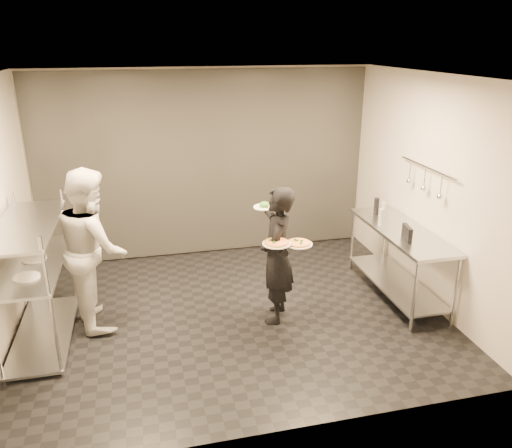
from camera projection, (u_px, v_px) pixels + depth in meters
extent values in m
cube|color=black|center=(232.00, 314.00, 6.10)|extent=(5.00, 4.00, 0.00)
cube|color=silver|center=(228.00, 76.00, 5.12)|extent=(5.00, 4.00, 0.00)
cube|color=beige|center=(205.00, 165.00, 7.43)|extent=(5.00, 0.00, 2.80)
cube|color=beige|center=(278.00, 286.00, 3.79)|extent=(5.00, 0.00, 2.80)
cube|color=beige|center=(429.00, 191.00, 6.15)|extent=(0.00, 4.00, 2.80)
cube|color=white|center=(206.00, 165.00, 7.41)|extent=(4.90, 0.04, 2.74)
cylinder|color=#B0B3B7|center=(22.00, 252.00, 6.02)|extent=(0.04, 0.04, 1.50)
cylinder|color=#B0B3B7|center=(51.00, 310.00, 4.73)|extent=(0.04, 0.04, 1.50)
cylinder|color=#B0B3B7|center=(69.00, 248.00, 6.13)|extent=(0.04, 0.04, 1.50)
cube|color=#A2A7AC|center=(45.00, 333.00, 5.62)|extent=(0.60, 1.60, 0.03)
cube|color=#A2A7AC|center=(33.00, 265.00, 5.32)|extent=(0.60, 1.60, 0.03)
cube|color=#A2A7AC|center=(26.00, 225.00, 5.16)|extent=(0.60, 1.60, 0.03)
cylinder|color=white|center=(26.00, 277.00, 4.99)|extent=(0.26, 0.26, 0.01)
cylinder|color=white|center=(34.00, 259.00, 5.40)|extent=(0.26, 0.26, 0.01)
cylinder|color=#B0B3B7|center=(414.00, 297.00, 5.58)|extent=(0.04, 0.04, 0.90)
cylinder|color=#B0B3B7|center=(352.00, 240.00, 7.14)|extent=(0.04, 0.04, 0.90)
cylinder|color=#B0B3B7|center=(456.00, 292.00, 5.69)|extent=(0.04, 0.04, 0.90)
cylinder|color=#B0B3B7|center=(385.00, 237.00, 7.26)|extent=(0.04, 0.04, 0.90)
cube|color=#A2A7AC|center=(396.00, 282.00, 6.51)|extent=(0.57, 1.71, 0.03)
cube|color=#A2A7AC|center=(401.00, 231.00, 6.26)|extent=(0.60, 1.80, 0.04)
cylinder|color=#B0B3B7|center=(428.00, 168.00, 6.03)|extent=(0.02, 1.20, 0.02)
cylinder|color=#B0B3B7|center=(441.00, 186.00, 5.76)|extent=(0.01, 0.01, 0.22)
sphere|color=#B0B3B7|center=(440.00, 197.00, 5.80)|extent=(0.07, 0.07, 0.07)
cylinder|color=#B0B3B7|center=(425.00, 178.00, 6.08)|extent=(0.01, 0.01, 0.22)
sphere|color=#B0B3B7|center=(424.00, 188.00, 6.12)|extent=(0.07, 0.07, 0.07)
cylinder|color=#B0B3B7|center=(410.00, 171.00, 6.39)|extent=(0.01, 0.01, 0.22)
sphere|color=#B0B3B7|center=(409.00, 181.00, 6.44)|extent=(0.07, 0.07, 0.07)
imported|color=black|center=(277.00, 256.00, 5.75)|extent=(0.59, 0.70, 1.63)
imported|color=silver|center=(93.00, 248.00, 5.67)|extent=(0.91, 1.05, 1.86)
cylinder|color=white|center=(277.00, 244.00, 5.43)|extent=(0.31, 0.31, 0.01)
cylinder|color=#B38C40|center=(277.00, 243.00, 5.43)|extent=(0.27, 0.27, 0.02)
cylinder|color=#D54A1C|center=(277.00, 242.00, 5.42)|extent=(0.24, 0.24, 0.01)
sphere|color=#1A6116|center=(277.00, 241.00, 5.42)|extent=(0.04, 0.04, 0.04)
cylinder|color=white|center=(299.00, 244.00, 5.50)|extent=(0.30, 0.30, 0.01)
cylinder|color=#B38C40|center=(299.00, 243.00, 5.50)|extent=(0.26, 0.26, 0.02)
cylinder|color=#D54A1C|center=(299.00, 242.00, 5.49)|extent=(0.23, 0.23, 0.01)
sphere|color=#1A6116|center=(299.00, 242.00, 5.49)|extent=(0.04, 0.04, 0.04)
cylinder|color=white|center=(264.00, 207.00, 5.84)|extent=(0.26, 0.26, 0.01)
ellipsoid|color=#245F17|center=(264.00, 204.00, 5.82)|extent=(0.13, 0.13, 0.07)
cube|color=black|center=(407.00, 233.00, 5.89)|extent=(0.09, 0.25, 0.18)
cylinder|color=gray|center=(381.00, 217.00, 6.35)|extent=(0.06, 0.06, 0.22)
cylinder|color=gray|center=(384.00, 210.00, 6.64)|extent=(0.06, 0.06, 0.21)
cylinder|color=black|center=(376.00, 206.00, 6.73)|extent=(0.07, 0.07, 0.24)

